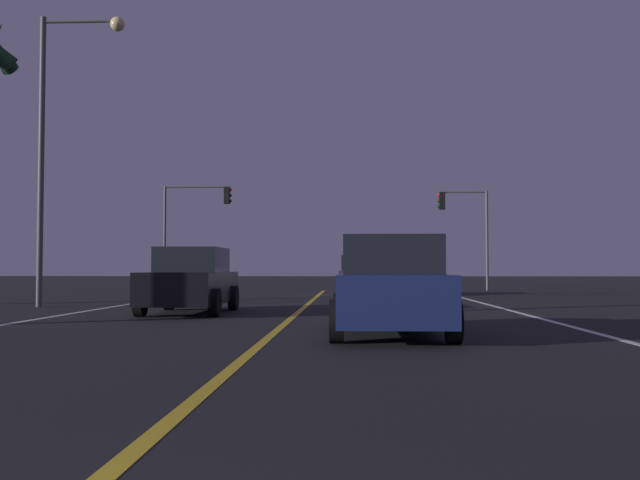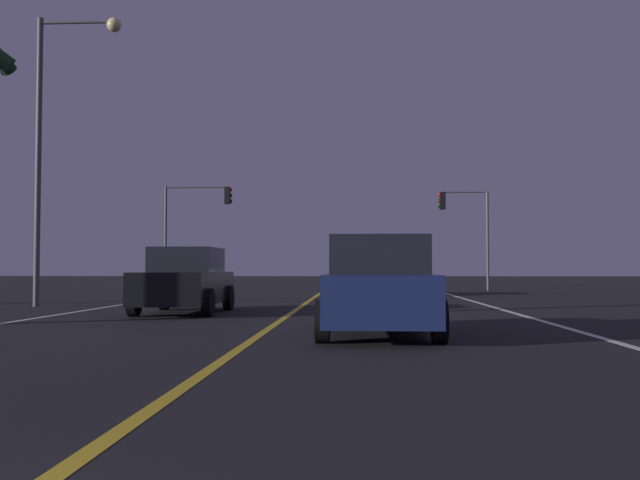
{
  "view_description": "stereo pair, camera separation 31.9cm",
  "coord_description": "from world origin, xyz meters",
  "px_view_note": "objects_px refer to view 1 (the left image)",
  "views": [
    {
      "loc": [
        1.37,
        -1.31,
        1.16
      ],
      "look_at": [
        -0.13,
        33.57,
        2.55
      ],
      "focal_mm": 39.76,
      "sensor_mm": 36.0,
      "label": 1
    },
    {
      "loc": [
        1.69,
        -1.31,
        1.16
      ],
      "look_at": [
        -0.13,
        33.57,
        2.55
      ],
      "focal_mm": 39.76,
      "sensor_mm": 36.0,
      "label": 2
    }
  ],
  "objects_px": {
    "car_lead_same_lane": "(390,288)",
    "traffic_light_near_left": "(197,212)",
    "car_ahead_far": "(360,276)",
    "traffic_light_near_right": "(463,217)",
    "street_lamp_left_mid": "(60,123)",
    "car_oncoming": "(191,281)"
  },
  "relations": [
    {
      "from": "car_oncoming",
      "to": "car_ahead_far",
      "type": "bearing_deg",
      "value": 159.14
    },
    {
      "from": "car_ahead_far",
      "to": "traffic_light_near_right",
      "type": "distance_m",
      "value": 9.26
    },
    {
      "from": "car_oncoming",
      "to": "traffic_light_near_left",
      "type": "bearing_deg",
      "value": -168.07
    },
    {
      "from": "traffic_light_near_left",
      "to": "street_lamp_left_mid",
      "type": "distance_m",
      "value": 16.25
    },
    {
      "from": "car_ahead_far",
      "to": "traffic_light_near_right",
      "type": "relative_size",
      "value": 0.83
    },
    {
      "from": "car_oncoming",
      "to": "traffic_light_near_right",
      "type": "bearing_deg",
      "value": 152.05
    },
    {
      "from": "traffic_light_near_right",
      "to": "street_lamp_left_mid",
      "type": "distance_m",
      "value": 21.89
    },
    {
      "from": "car_lead_same_lane",
      "to": "traffic_light_near_left",
      "type": "relative_size",
      "value": 0.78
    },
    {
      "from": "car_ahead_far",
      "to": "car_lead_same_lane",
      "type": "bearing_deg",
      "value": -179.17
    },
    {
      "from": "traffic_light_near_right",
      "to": "traffic_light_near_left",
      "type": "xyz_separation_m",
      "value": [
        -13.99,
        0.0,
        0.28
      ]
    },
    {
      "from": "traffic_light_near_left",
      "to": "car_lead_same_lane",
      "type": "bearing_deg",
      "value": -70.42
    },
    {
      "from": "car_lead_same_lane",
      "to": "traffic_light_near_left",
      "type": "distance_m",
      "value": 26.49
    },
    {
      "from": "car_oncoming",
      "to": "car_lead_same_lane",
      "type": "height_order",
      "value": "same"
    },
    {
      "from": "car_oncoming",
      "to": "street_lamp_left_mid",
      "type": "height_order",
      "value": "street_lamp_left_mid"
    },
    {
      "from": "street_lamp_left_mid",
      "to": "car_ahead_far",
      "type": "bearing_deg",
      "value": 45.33
    },
    {
      "from": "traffic_light_near_right",
      "to": "traffic_light_near_left",
      "type": "height_order",
      "value": "traffic_light_near_left"
    },
    {
      "from": "car_oncoming",
      "to": "street_lamp_left_mid",
      "type": "bearing_deg",
      "value": -119.95
    },
    {
      "from": "car_oncoming",
      "to": "street_lamp_left_mid",
      "type": "xyz_separation_m",
      "value": [
        -4.64,
        2.67,
        4.73
      ]
    },
    {
      "from": "car_ahead_far",
      "to": "street_lamp_left_mid",
      "type": "xyz_separation_m",
      "value": [
        -9.2,
        -9.31,
        4.73
      ]
    },
    {
      "from": "traffic_light_near_right",
      "to": "street_lamp_left_mid",
      "type": "height_order",
      "value": "street_lamp_left_mid"
    },
    {
      "from": "car_ahead_far",
      "to": "car_lead_same_lane",
      "type": "relative_size",
      "value": 1.0
    },
    {
      "from": "car_oncoming",
      "to": "traffic_light_near_left",
      "type": "relative_size",
      "value": 0.78
    }
  ]
}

